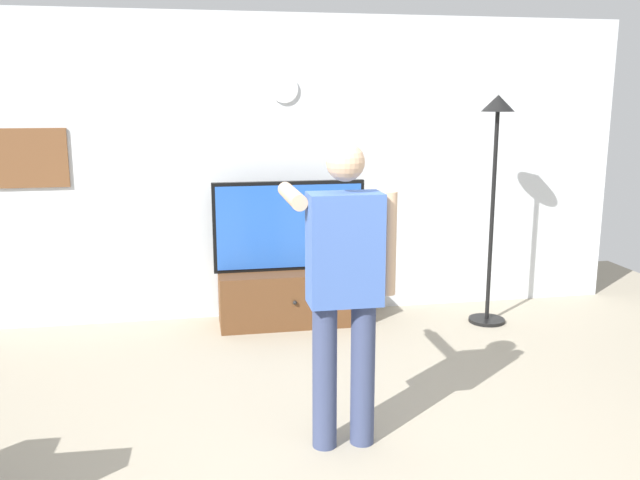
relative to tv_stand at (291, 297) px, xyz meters
The scene contains 7 objects.
back_wall 1.16m from the tv_stand, 90.66° to the left, with size 6.40×0.10×2.70m, color silver.
tv_stand is the anchor object (origin of this frame).
television 0.64m from the tv_stand, 90.00° to the left, with size 1.33×0.07×0.79m.
wall_clock 1.84m from the tv_stand, 90.00° to the left, with size 0.24×0.24×0.03m, color white.
framed_picture 2.55m from the tv_stand, behind, with size 0.71×0.04×0.50m, color brown.
floor_lamp 2.12m from the tv_stand, ahead, with size 0.32×0.32×2.00m.
person_standing_nearer_lamp 2.31m from the tv_stand, 90.41° to the right, with size 0.58×0.78×1.75m.
Camera 1 is at (-0.81, -3.11, 1.98)m, focal length 37.86 mm.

